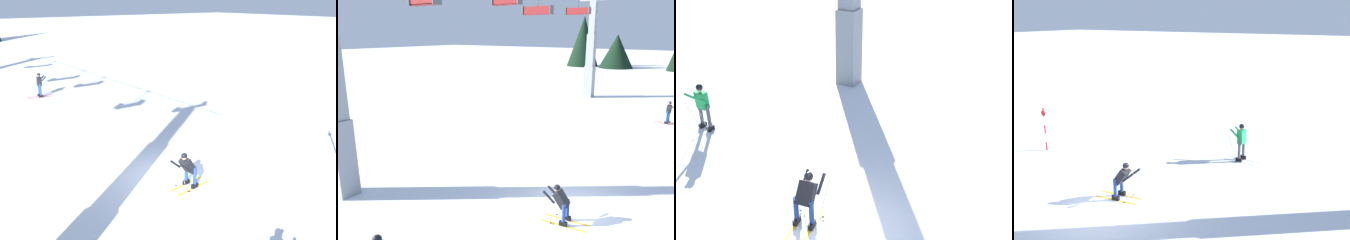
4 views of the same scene
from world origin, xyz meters
TOP-DOWN VIEW (x-y plane):
  - ground_plane at (0.00, 0.00)m, footprint 260.00×260.00m
  - skier_carving_main at (-0.99, 0.16)m, footprint 0.80×1.73m
  - skier_distant_uphill at (-6.69, 2.40)m, footprint 0.73×1.68m

SIDE VIEW (x-z plane):
  - ground_plane at x=0.00m, z-range 0.00..0.00m
  - skier_carving_main at x=-0.99m, z-range 0.03..1.58m
  - skier_distant_uphill at x=-6.69m, z-range 0.13..1.89m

